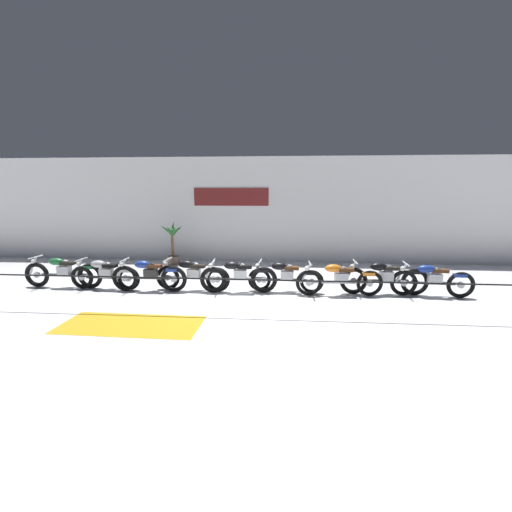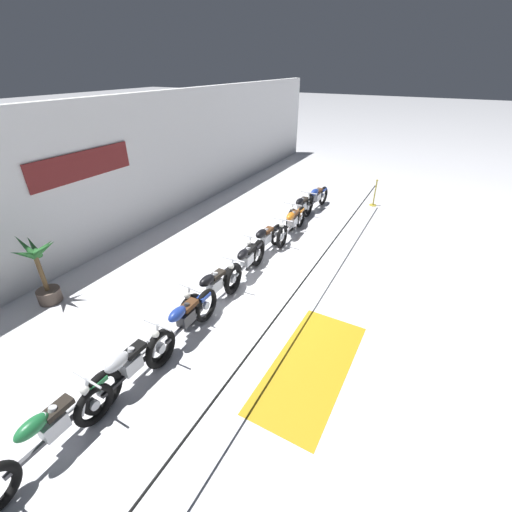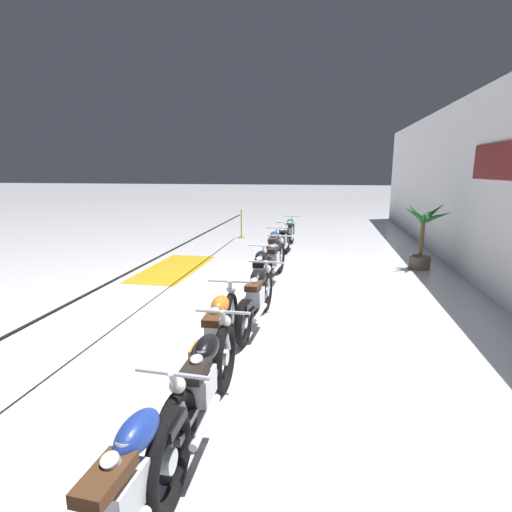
% 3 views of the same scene
% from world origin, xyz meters
% --- Properties ---
extents(ground_plane, '(120.00, 120.00, 0.00)m').
position_xyz_m(ground_plane, '(0.00, 0.00, 0.00)').
color(ground_plane, silver).
extents(back_wall, '(28.00, 0.29, 4.20)m').
position_xyz_m(back_wall, '(-0.00, 5.12, 2.10)').
color(back_wall, white).
rests_on(back_wall, ground).
extents(motorcycle_green_0, '(2.44, 0.62, 0.96)m').
position_xyz_m(motorcycle_green_0, '(-5.38, 0.67, 0.47)').
color(motorcycle_green_0, black).
rests_on(motorcycle_green_0, ground).
extents(motorcycle_silver_1, '(2.14, 0.62, 0.92)m').
position_xyz_m(motorcycle_silver_1, '(-4.03, 0.59, 0.45)').
color(motorcycle_silver_1, black).
rests_on(motorcycle_silver_1, ground).
extents(motorcycle_blue_2, '(2.21, 0.62, 0.96)m').
position_xyz_m(motorcycle_blue_2, '(-2.65, 0.50, 0.47)').
color(motorcycle_blue_2, black).
rests_on(motorcycle_blue_2, ground).
extents(motorcycle_black_3, '(2.25, 0.62, 0.94)m').
position_xyz_m(motorcycle_black_3, '(-1.42, 0.68, 0.46)').
color(motorcycle_black_3, black).
rests_on(motorcycle_black_3, ground).
extents(motorcycle_black_4, '(2.22, 0.62, 0.96)m').
position_xyz_m(motorcycle_black_4, '(-0.05, 0.58, 0.47)').
color(motorcycle_black_4, black).
rests_on(motorcycle_black_4, ground).
extents(motorcycle_black_5, '(2.19, 0.62, 0.92)m').
position_xyz_m(motorcycle_black_5, '(1.28, 0.75, 0.46)').
color(motorcycle_black_5, black).
rests_on(motorcycle_black_5, ground).
extents(motorcycle_orange_6, '(2.41, 0.62, 0.94)m').
position_xyz_m(motorcycle_orange_6, '(2.78, 0.51, 0.48)').
color(motorcycle_orange_6, black).
rests_on(motorcycle_orange_6, ground).
extents(motorcycle_black_7, '(2.45, 0.62, 0.96)m').
position_xyz_m(motorcycle_black_7, '(4.05, 0.71, 0.48)').
color(motorcycle_black_7, black).
rests_on(motorcycle_black_7, ground).
extents(motorcycle_blue_8, '(2.21, 0.62, 0.94)m').
position_xyz_m(motorcycle_blue_8, '(5.31, 0.61, 0.47)').
color(motorcycle_blue_8, black).
rests_on(motorcycle_blue_8, ground).
extents(potted_palm_left_of_row, '(0.90, 1.09, 1.71)m').
position_xyz_m(potted_palm_left_of_row, '(-3.13, 4.19, 0.82)').
color(potted_palm_left_of_row, brown).
rests_on(potted_palm_left_of_row, ground).
extents(stanchion_far_left, '(13.74, 0.28, 1.05)m').
position_xyz_m(stanchion_far_left, '(-1.55, -1.25, 0.77)').
color(stanchion_far_left, gold).
rests_on(stanchion_far_left, ground).
extents(floor_banner, '(3.11, 1.37, 0.01)m').
position_xyz_m(floor_banner, '(-2.10, -1.99, 0.00)').
color(floor_banner, '#B78E19').
rests_on(floor_banner, ground).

